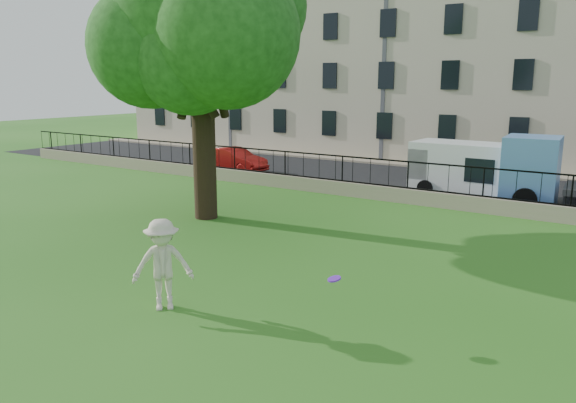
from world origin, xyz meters
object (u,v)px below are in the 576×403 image
Objects in this scene: frisbee at (334,279)px; white_van at (477,171)px; tree at (199,21)px; man at (163,265)px; red_sedan at (234,160)px.

white_van is (-1.36, 14.91, 0.07)m from frisbee.
frisbee is at bearing -33.73° from tree.
white_van is (2.24, 16.02, 0.14)m from man.
tree reaches higher than frisbee.
white_van is (7.25, 9.16, -5.75)m from tree.
red_sedan is (-10.76, 15.62, -0.36)m from man.
red_sedan is at bearing 123.24° from tree.
red_sedan is (-14.36, 14.52, -0.43)m from frisbee.
man is at bearing -53.84° from tree.
tree is 12.20m from red_sedan.
red_sedan is at bearing 134.69° from frisbee.
man is 3.77m from frisbee.
tree is 13.02m from white_van.
tree is 1.89× the size of white_van.
red_sedan is 0.72× the size of white_van.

